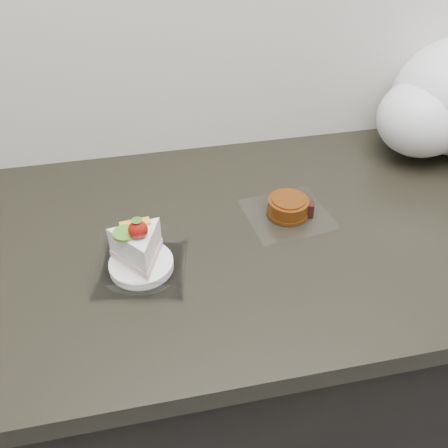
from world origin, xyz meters
name	(u,v)px	position (x,y,z in m)	size (l,w,h in m)	color
counter	(273,365)	(0.00, 1.69, 0.45)	(2.04, 0.64, 0.90)	black
cake_tray	(140,256)	(-0.28, 1.62, 0.93)	(0.17, 0.17, 0.12)	white
mooncake_wrap	(289,208)	(0.01, 1.72, 0.91)	(0.17, 0.16, 0.04)	white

